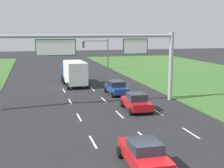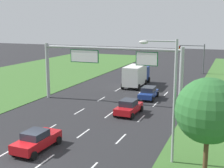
{
  "view_description": "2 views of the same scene",
  "coord_description": "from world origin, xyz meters",
  "px_view_note": "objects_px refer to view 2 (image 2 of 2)",
  "views": [
    {
      "loc": [
        -5.39,
        -12.91,
        7.11
      ],
      "look_at": [
        1.57,
        13.89,
        2.35
      ],
      "focal_mm": 50.0,
      "sensor_mm": 36.0,
      "label": 1
    },
    {
      "loc": [
        13.59,
        -17.16,
        9.56
      ],
      "look_at": [
        1.08,
        14.52,
        2.79
      ],
      "focal_mm": 50.0,
      "sensor_mm": 36.0,
      "label": 2
    }
  ],
  "objects_px": {
    "roadside_tree_near": "(208,111)",
    "traffic_light_mast": "(193,53)",
    "car_mid_lane": "(129,107)",
    "box_truck": "(136,75)",
    "car_near_red": "(37,140)",
    "street_lamp": "(169,91)",
    "sign_gantry": "(109,63)",
    "car_lead_silver": "(148,93)"
  },
  "relations": [
    {
      "from": "car_lead_silver",
      "to": "street_lamp",
      "type": "xyz_separation_m",
      "value": [
        5.94,
        -17.28,
        4.29
      ]
    },
    {
      "from": "car_lead_silver",
      "to": "roadside_tree_near",
      "type": "bearing_deg",
      "value": -65.81
    },
    {
      "from": "traffic_light_mast",
      "to": "street_lamp",
      "type": "distance_m",
      "value": 39.85
    },
    {
      "from": "street_lamp",
      "to": "roadside_tree_near",
      "type": "bearing_deg",
      "value": -9.84
    },
    {
      "from": "car_near_red",
      "to": "sign_gantry",
      "type": "height_order",
      "value": "sign_gantry"
    },
    {
      "from": "car_mid_lane",
      "to": "box_truck",
      "type": "distance_m",
      "value": 14.94
    },
    {
      "from": "car_mid_lane",
      "to": "box_truck",
      "type": "xyz_separation_m",
      "value": [
        -3.63,
        14.47,
        0.94
      ]
    },
    {
      "from": "traffic_light_mast",
      "to": "roadside_tree_near",
      "type": "relative_size",
      "value": 0.9
    },
    {
      "from": "car_near_red",
      "to": "street_lamp",
      "type": "distance_m",
      "value": 10.65
    },
    {
      "from": "street_lamp",
      "to": "car_near_red",
      "type": "bearing_deg",
      "value": -170.81
    },
    {
      "from": "traffic_light_mast",
      "to": "roadside_tree_near",
      "type": "height_order",
      "value": "roadside_tree_near"
    },
    {
      "from": "car_near_red",
      "to": "roadside_tree_near",
      "type": "distance_m",
      "value": 12.72
    },
    {
      "from": "car_lead_silver",
      "to": "street_lamp",
      "type": "height_order",
      "value": "street_lamp"
    },
    {
      "from": "car_mid_lane",
      "to": "roadside_tree_near",
      "type": "bearing_deg",
      "value": -47.55
    },
    {
      "from": "car_mid_lane",
      "to": "sign_gantry",
      "type": "xyz_separation_m",
      "value": [
        -3.59,
        3.29,
        4.11
      ]
    },
    {
      "from": "box_truck",
      "to": "car_mid_lane",
      "type": "bearing_deg",
      "value": -77.25
    },
    {
      "from": "car_mid_lane",
      "to": "street_lamp",
      "type": "relative_size",
      "value": 0.49
    },
    {
      "from": "sign_gantry",
      "to": "car_lead_silver",
      "type": "bearing_deg",
      "value": 47.51
    },
    {
      "from": "sign_gantry",
      "to": "street_lamp",
      "type": "height_order",
      "value": "street_lamp"
    },
    {
      "from": "roadside_tree_near",
      "to": "traffic_light_mast",
      "type": "bearing_deg",
      "value": 98.45
    },
    {
      "from": "street_lamp",
      "to": "sign_gantry",
      "type": "bearing_deg",
      "value": 126.35
    },
    {
      "from": "box_truck",
      "to": "sign_gantry",
      "type": "xyz_separation_m",
      "value": [
        0.04,
        -11.17,
        3.17
      ]
    },
    {
      "from": "sign_gantry",
      "to": "car_near_red",
      "type": "bearing_deg",
      "value": -89.7
    },
    {
      "from": "street_lamp",
      "to": "roadside_tree_near",
      "type": "xyz_separation_m",
      "value": [
        2.61,
        -0.45,
        -0.99
      ]
    },
    {
      "from": "car_mid_lane",
      "to": "traffic_light_mast",
      "type": "xyz_separation_m",
      "value": [
        2.75,
        29.8,
        3.08
      ]
    },
    {
      "from": "box_truck",
      "to": "traffic_light_mast",
      "type": "bearing_deg",
      "value": 66.07
    },
    {
      "from": "car_mid_lane",
      "to": "sign_gantry",
      "type": "distance_m",
      "value": 6.37
    },
    {
      "from": "sign_gantry",
      "to": "street_lamp",
      "type": "distance_m",
      "value": 16.36
    },
    {
      "from": "sign_gantry",
      "to": "car_mid_lane",
      "type": "bearing_deg",
      "value": -42.48
    },
    {
      "from": "box_truck",
      "to": "street_lamp",
      "type": "height_order",
      "value": "street_lamp"
    },
    {
      "from": "car_mid_lane",
      "to": "sign_gantry",
      "type": "relative_size",
      "value": 0.24
    },
    {
      "from": "car_near_red",
      "to": "sign_gantry",
      "type": "relative_size",
      "value": 0.25
    },
    {
      "from": "car_mid_lane",
      "to": "street_lamp",
      "type": "bearing_deg",
      "value": -55.98
    },
    {
      "from": "car_near_red",
      "to": "car_mid_lane",
      "type": "xyz_separation_m",
      "value": [
        3.52,
        11.44,
        0.01
      ]
    },
    {
      "from": "box_truck",
      "to": "traffic_light_mast",
      "type": "relative_size",
      "value": 1.34
    },
    {
      "from": "car_near_red",
      "to": "box_truck",
      "type": "distance_m",
      "value": 25.93
    },
    {
      "from": "sign_gantry",
      "to": "roadside_tree_near",
      "type": "distance_m",
      "value": 18.38
    },
    {
      "from": "car_lead_silver",
      "to": "traffic_light_mast",
      "type": "distance_m",
      "value": 22.77
    },
    {
      "from": "traffic_light_mast",
      "to": "street_lamp",
      "type": "bearing_deg",
      "value": -85.17
    },
    {
      "from": "box_truck",
      "to": "street_lamp",
      "type": "bearing_deg",
      "value": -69.55
    },
    {
      "from": "car_lead_silver",
      "to": "sign_gantry",
      "type": "distance_m",
      "value": 6.91
    },
    {
      "from": "car_lead_silver",
      "to": "street_lamp",
      "type": "distance_m",
      "value": 18.77
    }
  ]
}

